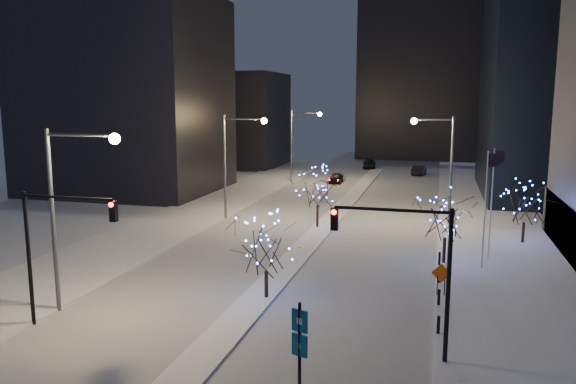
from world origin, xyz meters
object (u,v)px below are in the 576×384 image
(construction_sign, at_px, (441,276))
(holiday_tree_plaza_near, at_px, (446,216))
(traffic_signal_west, at_px, (54,237))
(street_lamp_w_far, at_px, (299,136))
(car_near, at_px, (336,178))
(street_lamp_w_mid, at_px, (235,153))
(holiday_tree_median_far, at_px, (318,188))
(street_lamp_east, at_px, (442,155))
(holiday_tree_median_near, at_px, (266,246))
(street_lamp_w_near, at_px, (68,196))
(wayfinding_sign, at_px, (300,340))
(traffic_signal_east, at_px, (412,257))
(holiday_tree_plaza_far, at_px, (525,203))
(car_far, at_px, (369,164))
(car_mid, at_px, (419,170))

(construction_sign, bearing_deg, holiday_tree_plaza_near, 90.82)
(traffic_signal_west, bearing_deg, street_lamp_w_far, 90.55)
(traffic_signal_west, height_order, car_near, traffic_signal_west)
(street_lamp_w_mid, distance_m, holiday_tree_median_far, 9.05)
(street_lamp_east, height_order, holiday_tree_median_near, street_lamp_east)
(holiday_tree_plaza_near, bearing_deg, street_lamp_w_far, 118.79)
(traffic_signal_west, relative_size, holiday_tree_plaza_near, 1.32)
(street_lamp_w_near, distance_m, traffic_signal_west, 2.70)
(car_near, relative_size, wayfinding_sign, 1.06)
(traffic_signal_east, height_order, construction_sign, traffic_signal_east)
(holiday_tree_median_far, xyz_separation_m, construction_sign, (10.80, -15.68, -2.36))
(street_lamp_w_mid, height_order, holiday_tree_plaza_far, street_lamp_w_mid)
(street_lamp_w_mid, xyz_separation_m, holiday_tree_median_near, (9.44, -20.29, -3.27))
(car_far, distance_m, holiday_tree_median_far, 46.14)
(street_lamp_w_far, bearing_deg, car_mid, 38.99)
(holiday_tree_plaza_far, bearing_deg, holiday_tree_median_far, 176.22)
(street_lamp_east, relative_size, construction_sign, 5.21)
(traffic_signal_west, relative_size, holiday_tree_median_far, 1.30)
(car_near, height_order, holiday_tree_plaza_far, holiday_tree_plaza_far)
(car_near, height_order, holiday_tree_median_far, holiday_tree_median_far)
(traffic_signal_west, bearing_deg, construction_sign, 27.30)
(street_lamp_east, xyz_separation_m, holiday_tree_plaza_far, (6.57, -5.78, -3.05))
(street_lamp_w_near, relative_size, car_far, 1.91)
(car_mid, distance_m, wayfinding_sign, 68.27)
(traffic_signal_west, distance_m, car_far, 71.84)
(holiday_tree_median_near, bearing_deg, street_lamp_w_near, -153.47)
(street_lamp_w_mid, xyz_separation_m, traffic_signal_east, (17.88, -26.00, -1.74))
(street_lamp_w_near, distance_m, traffic_signal_east, 17.99)
(street_lamp_w_near, xyz_separation_m, holiday_tree_median_far, (8.44, 23.35, -2.83))
(car_near, distance_m, holiday_tree_median_near, 46.92)
(street_lamp_w_mid, distance_m, car_far, 45.37)
(traffic_signal_east, xyz_separation_m, holiday_tree_plaza_near, (1.56, 15.63, -1.23))
(traffic_signal_east, relative_size, construction_sign, 3.64)
(traffic_signal_west, bearing_deg, street_lamp_w_mid, 91.06)
(traffic_signal_west, relative_size, wayfinding_sign, 1.80)
(car_far, xyz_separation_m, holiday_tree_plaza_near, (12.00, -54.76, 2.77))
(street_lamp_w_far, bearing_deg, car_far, 69.01)
(car_far, bearing_deg, construction_sign, -85.74)
(street_lamp_east, distance_m, car_near, 27.82)
(street_lamp_w_near, bearing_deg, holiday_tree_plaza_near, 36.96)
(street_lamp_w_mid, relative_size, holiday_tree_plaza_far, 1.93)
(holiday_tree_median_far, bearing_deg, car_mid, 79.33)
(street_lamp_w_near, bearing_deg, traffic_signal_east, -3.21)
(holiday_tree_plaza_far, bearing_deg, street_lamp_w_mid, 173.79)
(traffic_signal_east, bearing_deg, street_lamp_w_mid, 124.51)
(car_near, height_order, holiday_tree_median_near, holiday_tree_median_near)
(street_lamp_w_far, relative_size, car_far, 1.91)
(holiday_tree_plaza_near, bearing_deg, holiday_tree_median_far, 141.59)
(car_near, bearing_deg, traffic_signal_west, -95.27)
(street_lamp_w_mid, distance_m, holiday_tree_plaza_far, 25.93)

